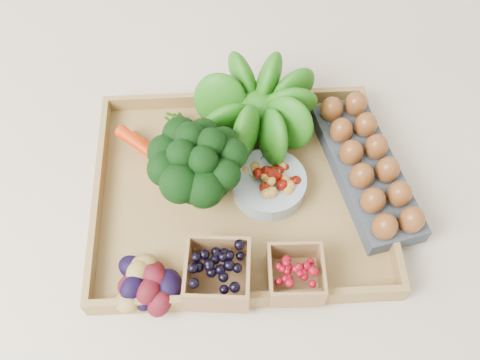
{
  "coord_description": "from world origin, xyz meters",
  "views": [
    {
      "loc": [
        -0.03,
        -0.52,
        0.91
      ],
      "look_at": [
        0.0,
        0.0,
        0.06
      ],
      "focal_mm": 40.0,
      "sensor_mm": 36.0,
      "label": 1
    }
  ],
  "objects_px": {
    "cherry_bowl": "(269,184)",
    "broccoli": "(200,179)",
    "tray": "(240,194)",
    "egg_carton": "(366,171)"
  },
  "relations": [
    {
      "from": "tray",
      "to": "cherry_bowl",
      "type": "bearing_deg",
      "value": 4.01
    },
    {
      "from": "tray",
      "to": "broccoli",
      "type": "relative_size",
      "value": 3.12
    },
    {
      "from": "broccoli",
      "to": "egg_carton",
      "type": "relative_size",
      "value": 0.54
    },
    {
      "from": "egg_carton",
      "to": "cherry_bowl",
      "type": "bearing_deg",
      "value": 174.33
    },
    {
      "from": "tray",
      "to": "egg_carton",
      "type": "height_order",
      "value": "egg_carton"
    },
    {
      "from": "tray",
      "to": "cherry_bowl",
      "type": "distance_m",
      "value": 0.06
    },
    {
      "from": "cherry_bowl",
      "to": "broccoli",
      "type": "bearing_deg",
      "value": -174.64
    },
    {
      "from": "tray",
      "to": "broccoli",
      "type": "height_order",
      "value": "broccoli"
    },
    {
      "from": "broccoli",
      "to": "cherry_bowl",
      "type": "distance_m",
      "value": 0.14
    },
    {
      "from": "cherry_bowl",
      "to": "egg_carton",
      "type": "relative_size",
      "value": 0.44
    }
  ]
}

